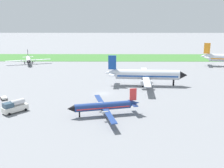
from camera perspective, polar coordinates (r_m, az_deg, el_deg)
The scene contains 7 objects.
ground_plane at distance 87.69m, azimuth -1.92°, elevation -2.01°, with size 600.00×600.00×0.00m, color gray.
grass_taxiway_strip at distance 161.26m, azimuth -0.84°, elevation 5.63°, with size 360.00×28.00×0.08m, color #3D7533.
airplane_midfield_jet at distance 97.67m, azimuth 7.14°, elevation 1.95°, with size 29.91×30.48×10.77m.
airplane_foreground_turboprop at distance 68.44m, azimuth -1.63°, elevation -4.70°, with size 18.65×21.64×6.58m.
airplane_taxiing_turboprop at distance 145.86m, azimuth -17.31°, elevation 4.99°, with size 21.57×18.66×6.69m.
baggage_cart_near_gate at distance 87.42m, azimuth -21.96°, elevation -2.75°, with size 2.72×2.94×0.90m.
fuel_truck_midfield at distance 75.14m, azimuth -19.96°, elevation -4.49°, with size 6.18×6.40×3.29m.
Camera 1 is at (3.59, -84.00, 24.92)m, focal length 43.10 mm.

